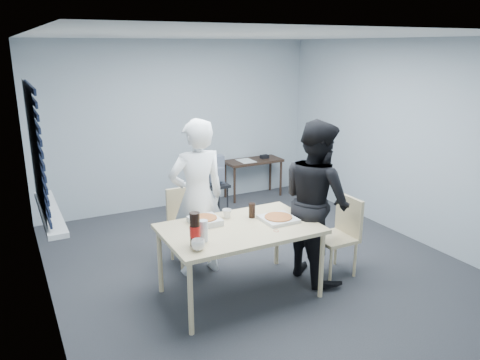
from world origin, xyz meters
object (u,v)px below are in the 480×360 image
chair_right (341,230)px  side_table (253,164)px  chair_far (187,220)px  mug_a (198,245)px  person_white (197,198)px  soda_bottle (195,230)px  dining_table (240,232)px  mug_b (227,214)px  backpack (214,170)px  person_black (316,201)px  stool (214,191)px

chair_right → side_table: 2.93m
chair_far → mug_a: bearing=-106.7°
person_white → soda_bottle: bearing=66.4°
dining_table → side_table: dining_table is taller
chair_far → mug_b: 0.80m
chair_far → side_table: chair_far is taller
dining_table → chair_right: bearing=-3.5°
dining_table → person_white: person_white is taller
dining_table → backpack: bearing=72.4°
chair_right → soda_bottle: 1.85m
person_white → backpack: person_white is taller
person_white → person_black: bearing=148.7°
mug_a → dining_table: bearing=28.5°
backpack → person_white: bearing=-107.3°
chair_far → mug_a: (-0.40, -1.33, 0.29)m
chair_far → backpack: 1.46m
backpack → mug_a: backpack is taller
side_table → person_black: bearing=-105.6°
dining_table → soda_bottle: 0.64m
mug_b → mug_a: bearing=-133.7°
stool → backpack: backpack is taller
person_black → side_table: (0.78, 2.82, -0.32)m
person_black → stool: bearing=6.4°
side_table → backpack: bearing=-147.5°
person_black → side_table: bearing=-15.6°
mug_a → person_white: bearing=67.9°
person_white → mug_a: person_white is taller
person_white → backpack: bearing=-120.3°
side_table → soda_bottle: 3.81m
backpack → person_black: bearing=-70.5°
backpack → soda_bottle: 2.69m
person_black → mug_b: 0.98m
stool → mug_b: 2.04m
person_white → mug_b: size_ratio=17.70×
dining_table → chair_far: chair_far is taller
mug_b → soda_bottle: (-0.56, -0.50, 0.11)m
soda_bottle → chair_far: bearing=72.6°
backpack → dining_table: bearing=-94.6°
person_white → stool: bearing=-120.1°
chair_right → stool: (-0.55, 2.25, -0.08)m
dining_table → backpack: (0.69, 2.16, 0.05)m
chair_right → backpack: (-0.55, 2.24, 0.23)m
person_black → mug_a: (-1.51, -0.32, -0.08)m
chair_right → stool: size_ratio=1.65×
person_black → stool: 2.23m
person_white → mug_a: 1.07m
side_table → person_white: bearing=-131.5°
chair_far → soda_bottle: soda_bottle is taller
side_table → stool: size_ratio=1.80×
mug_a → soda_bottle: size_ratio=0.39×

